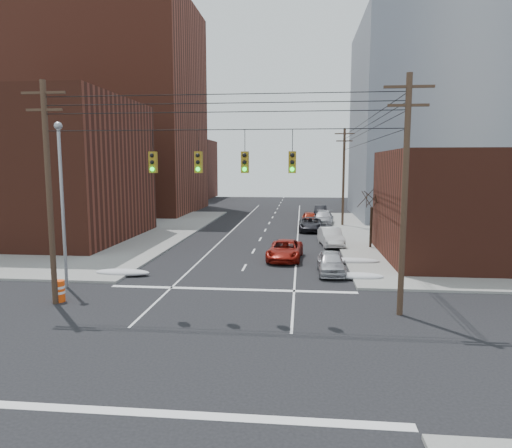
% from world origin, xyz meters
% --- Properties ---
extents(ground, '(160.00, 160.00, 0.00)m').
position_xyz_m(ground, '(0.00, 0.00, 0.00)').
color(ground, black).
rests_on(ground, ground).
extents(sidewalk_nw, '(40.00, 40.00, 0.15)m').
position_xyz_m(sidewalk_nw, '(-27.00, 27.00, 0.07)').
color(sidewalk_nw, gray).
rests_on(sidewalk_nw, ground).
extents(building_brick_tall, '(24.00, 20.00, 30.00)m').
position_xyz_m(building_brick_tall, '(-24.00, 48.00, 15.00)').
color(building_brick_tall, brown).
rests_on(building_brick_tall, ground).
extents(building_brick_near, '(20.00, 16.00, 13.00)m').
position_xyz_m(building_brick_near, '(-22.00, 22.00, 6.50)').
color(building_brick_near, '#522418').
rests_on(building_brick_near, ground).
extents(building_brick_far, '(22.00, 18.00, 12.00)m').
position_xyz_m(building_brick_far, '(-26.00, 74.00, 6.00)').
color(building_brick_far, '#522418').
rests_on(building_brick_far, ground).
extents(building_office, '(22.00, 20.00, 25.00)m').
position_xyz_m(building_office, '(22.00, 44.00, 12.50)').
color(building_office, gray).
rests_on(building_office, ground).
extents(building_glass, '(20.00, 18.00, 22.00)m').
position_xyz_m(building_glass, '(24.00, 70.00, 11.00)').
color(building_glass, gray).
rests_on(building_glass, ground).
extents(building_storefront, '(16.00, 12.00, 8.00)m').
position_xyz_m(building_storefront, '(18.00, 16.00, 4.00)').
color(building_storefront, '#522418').
rests_on(building_storefront, ground).
extents(utility_pole_left, '(2.20, 0.28, 11.00)m').
position_xyz_m(utility_pole_left, '(-8.50, 3.00, 5.78)').
color(utility_pole_left, '#473323').
rests_on(utility_pole_left, ground).
extents(utility_pole_right, '(2.20, 0.28, 11.00)m').
position_xyz_m(utility_pole_right, '(8.50, 3.00, 5.78)').
color(utility_pole_right, '#473323').
rests_on(utility_pole_right, ground).
extents(utility_pole_far, '(2.20, 0.28, 11.00)m').
position_xyz_m(utility_pole_far, '(8.50, 34.00, 5.78)').
color(utility_pole_far, '#473323').
rests_on(utility_pole_far, ground).
extents(traffic_signals, '(17.00, 0.42, 2.02)m').
position_xyz_m(traffic_signals, '(0.10, 2.97, 7.17)').
color(traffic_signals, black).
rests_on(traffic_signals, ground).
extents(street_light, '(0.44, 0.44, 9.32)m').
position_xyz_m(street_light, '(-9.50, 6.00, 5.54)').
color(street_light, gray).
rests_on(street_light, ground).
extents(bare_tree, '(2.09, 2.20, 4.93)m').
position_xyz_m(bare_tree, '(9.59, 20.00, 2.32)').
color(bare_tree, black).
rests_on(bare_tree, ground).
extents(snow_nw, '(3.50, 1.08, 0.42)m').
position_xyz_m(snow_nw, '(-7.40, 9.00, 0.21)').
color(snow_nw, silver).
rests_on(snow_nw, ground).
extents(snow_ne, '(3.00, 1.08, 0.42)m').
position_xyz_m(snow_ne, '(7.40, 9.50, 0.21)').
color(snow_ne, silver).
rests_on(snow_ne, ground).
extents(snow_east_far, '(4.00, 1.08, 0.42)m').
position_xyz_m(snow_east_far, '(7.40, 14.00, 0.21)').
color(snow_east_far, silver).
rests_on(snow_east_far, ground).
extents(red_pickup, '(2.72, 5.31, 1.43)m').
position_xyz_m(red_pickup, '(2.67, 14.93, 0.72)').
color(red_pickup, maroon).
rests_on(red_pickup, ground).
extents(parked_car_a, '(1.75, 4.29, 1.46)m').
position_xyz_m(parked_car_a, '(5.79, 10.84, 0.73)').
color(parked_car_a, '#B5B5BA').
rests_on(parked_car_a, ground).
extents(parked_car_b, '(2.20, 4.90, 1.56)m').
position_xyz_m(parked_car_b, '(6.40, 21.15, 0.78)').
color(parked_car_b, silver).
rests_on(parked_car_b, ground).
extents(parked_car_c, '(2.47, 5.24, 1.45)m').
position_xyz_m(parked_car_c, '(4.80, 29.85, 0.72)').
color(parked_car_c, black).
rests_on(parked_car_c, ground).
extents(parked_car_d, '(2.72, 5.60, 1.57)m').
position_xyz_m(parked_car_d, '(6.40, 35.03, 0.78)').
color(parked_car_d, '#ADADB2').
rests_on(parked_car_d, ground).
extents(parked_car_e, '(1.97, 4.38, 1.46)m').
position_xyz_m(parked_car_e, '(4.80, 35.35, 0.73)').
color(parked_car_e, maroon).
rests_on(parked_car_e, ground).
extents(parked_car_f, '(1.89, 4.48, 1.44)m').
position_xyz_m(parked_car_f, '(6.40, 44.21, 0.72)').
color(parked_car_f, black).
rests_on(parked_car_f, ground).
extents(lot_car_a, '(4.33, 2.57, 1.35)m').
position_xyz_m(lot_car_a, '(-15.80, 23.84, 0.82)').
color(lot_car_a, silver).
rests_on(lot_car_a, sidewalk_nw).
extents(lot_car_b, '(5.59, 4.17, 1.41)m').
position_xyz_m(lot_car_b, '(-15.68, 25.77, 0.86)').
color(lot_car_b, '#A4A3A7').
rests_on(lot_car_b, sidewalk_nw).
extents(lot_car_c, '(4.53, 2.83, 1.22)m').
position_xyz_m(lot_car_c, '(-16.52, 20.74, 0.76)').
color(lot_car_c, black).
rests_on(lot_car_c, sidewalk_nw).
extents(lot_car_d, '(4.60, 3.24, 1.45)m').
position_xyz_m(lot_car_d, '(-17.23, 29.69, 0.88)').
color(lot_car_d, silver).
rests_on(lot_car_d, sidewalk_nw).
extents(construction_barrel, '(0.81, 0.81, 1.10)m').
position_xyz_m(construction_barrel, '(-8.50, 3.35, 0.56)').
color(construction_barrel, '#FF4B0D').
rests_on(construction_barrel, ground).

